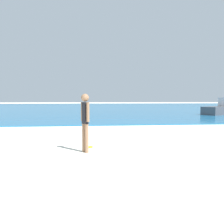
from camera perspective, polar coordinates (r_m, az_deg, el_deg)
water at (r=42.66m, az=-3.51°, el=1.37°), size 160.00×60.00×0.06m
person_standing at (r=6.43m, az=-7.07°, el=-1.88°), size 0.25×0.35×1.73m
frisbee at (r=7.20m, az=-6.07°, el=-9.14°), size 0.25×0.25×0.03m
boat_near at (r=24.27m, az=27.31°, el=0.83°), size 5.03×3.56×1.65m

